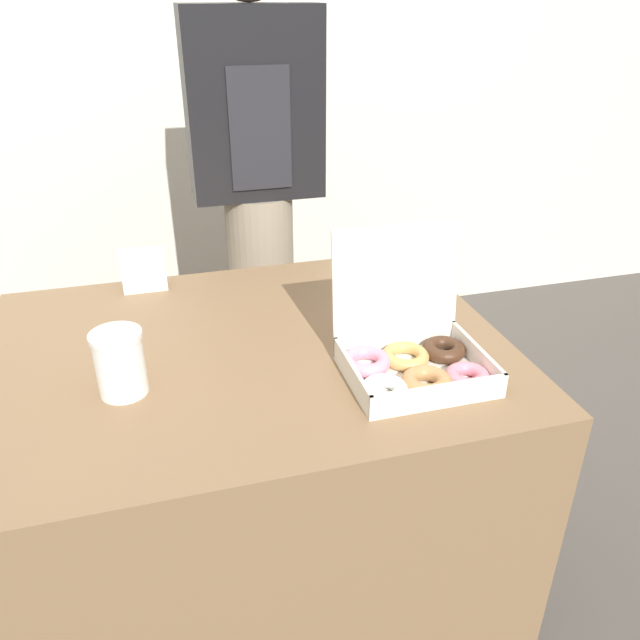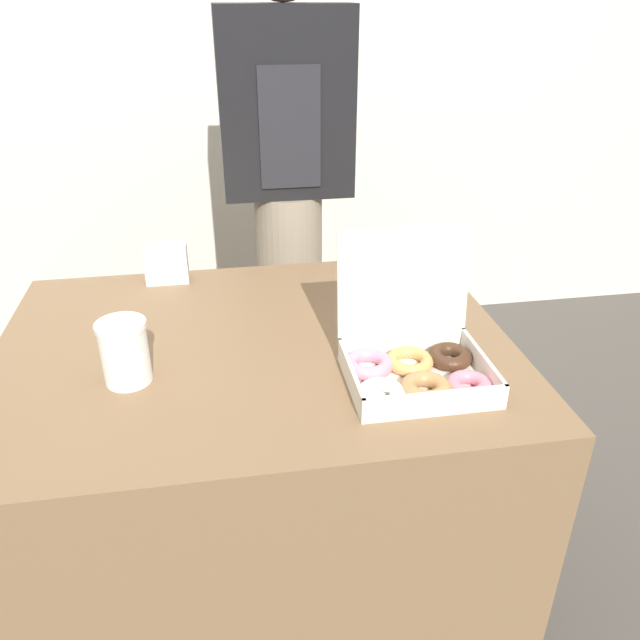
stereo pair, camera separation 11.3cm
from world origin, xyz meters
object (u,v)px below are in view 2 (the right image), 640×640
donut_box (414,362)px  coffee_cup (125,352)px  person_customer (287,172)px  napkin_holder (166,263)px

donut_box → coffee_cup: bearing=171.2°
person_customer → donut_box: bearing=-81.4°
napkin_holder → donut_box: bearing=-48.1°
napkin_holder → person_customer: 0.54m
coffee_cup → person_customer: 0.96m
person_customer → coffee_cup: bearing=-116.9°
napkin_holder → person_customer: bearing=44.0°
coffee_cup → napkin_holder: coffee_cup is taller
coffee_cup → person_customer: bearing=63.1°
donut_box → person_customer: 0.96m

